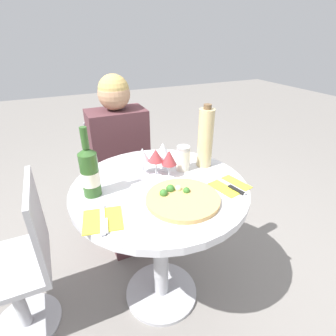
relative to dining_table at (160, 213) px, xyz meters
name	(u,v)px	position (x,y,z in m)	size (l,w,h in m)	color
ground_plane	(161,293)	(0.00, 0.00, -0.61)	(12.00, 12.00, 0.00)	gray
dining_table	(160,213)	(0.00, 0.00, 0.00)	(0.84, 0.84, 0.78)	#B2B2B7
chair_behind_diner	(120,178)	(-0.01, 0.77, -0.19)	(0.39, 0.39, 0.84)	#ADADB2
seated_diner	(124,171)	(-0.01, 0.63, -0.07)	(0.39, 0.48, 1.19)	#512D33
chair_empty_side	(21,266)	(-0.68, 0.13, -0.19)	(0.39, 0.39, 0.84)	#ADADB2
pizza_large	(182,198)	(0.04, -0.16, 0.18)	(0.32, 0.32, 0.05)	tan
wine_bottle	(90,172)	(-0.30, 0.05, 0.28)	(0.08, 0.08, 0.32)	#2D5623
tall_carafe	(205,138)	(0.30, 0.09, 0.32)	(0.08, 0.08, 0.33)	tan
sugar_shaker	(183,158)	(0.17, 0.09, 0.23)	(0.07, 0.07, 0.13)	silver
wine_glass_front_right	(169,158)	(0.08, 0.06, 0.27)	(0.08, 0.08, 0.14)	silver
wine_glass_back_left	(143,155)	(-0.03, 0.14, 0.27)	(0.07, 0.07, 0.14)	silver
wine_glass_back_right	(163,151)	(0.08, 0.14, 0.28)	(0.08, 0.08, 0.15)	silver
wine_glass_center	(156,156)	(0.02, 0.10, 0.27)	(0.08, 0.08, 0.14)	silver
place_setting_left	(103,220)	(-0.30, -0.15, 0.17)	(0.18, 0.19, 0.01)	yellow
place_setting_right	(230,186)	(0.30, -0.15, 0.17)	(0.18, 0.19, 0.01)	yellow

